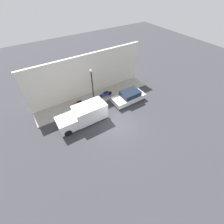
# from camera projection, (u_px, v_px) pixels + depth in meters

# --- Properties ---
(ground_plane) EXTENTS (60.00, 60.00, 0.00)m
(ground_plane) POSITION_uv_depth(u_px,v_px,m) (117.00, 124.00, 15.81)
(ground_plane) COLOR #38383D
(sidewalk) EXTENTS (2.40, 14.48, 0.14)m
(sidewalk) POSITION_uv_depth(u_px,v_px,m) (95.00, 98.00, 18.84)
(sidewalk) COLOR gray
(sidewalk) RESTS_ON ground_plane
(building_facade) EXTENTS (0.30, 14.48, 5.19)m
(building_facade) POSITION_uv_depth(u_px,v_px,m) (88.00, 76.00, 17.90)
(building_facade) COLOR silver
(building_facade) RESTS_ON ground_plane
(parked_car) EXTENTS (1.83, 4.04, 1.35)m
(parked_car) POSITION_uv_depth(u_px,v_px,m) (129.00, 97.00, 18.16)
(parked_car) COLOR silver
(parked_car) RESTS_ON ground_plane
(delivery_van) EXTENTS (1.84, 5.12, 1.97)m
(delivery_van) POSITION_uv_depth(u_px,v_px,m) (83.00, 115.00, 15.35)
(delivery_van) COLOR white
(delivery_van) RESTS_ON ground_plane
(motorcycle_red) EXTENTS (0.30, 1.91, 0.79)m
(motorcycle_red) POSITION_uv_depth(u_px,v_px,m) (78.00, 104.00, 17.25)
(motorcycle_red) COLOR #B21E1E
(motorcycle_red) RESTS_ON sidewalk
(motorcycle_blue) EXTENTS (0.30, 1.91, 0.71)m
(motorcycle_blue) POSITION_uv_depth(u_px,v_px,m) (105.00, 94.00, 18.66)
(motorcycle_blue) COLOR navy
(motorcycle_blue) RESTS_ON sidewalk
(streetlamp) EXTENTS (0.28, 0.28, 4.40)m
(streetlamp) POSITION_uv_depth(u_px,v_px,m) (92.00, 84.00, 16.24)
(streetlamp) COLOR black
(streetlamp) RESTS_ON sidewalk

